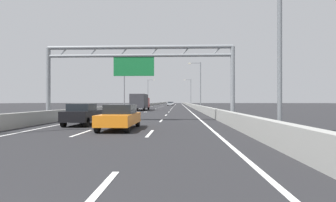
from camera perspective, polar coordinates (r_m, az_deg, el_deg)
name	(u,v)px	position (r m, az deg, el deg)	size (l,w,h in m)	color
ground_plane	(170,105)	(101.30, 0.41, -0.98)	(260.00, 260.00, 0.00)	#262628
lane_dash_left_1	(82,133)	(14.74, -18.06, -6.59)	(0.16, 3.00, 0.01)	white
lane_dash_left_2	(120,121)	(23.36, -10.34, -4.16)	(0.16, 3.00, 0.01)	white
lane_dash_left_3	(136,115)	(32.19, -6.84, -3.02)	(0.16, 3.00, 0.01)	white
lane_dash_left_4	(146,112)	(41.09, -4.85, -2.37)	(0.16, 3.00, 0.01)	white
lane_dash_left_5	(152,110)	(50.02, -3.57, -1.95)	(0.16, 3.00, 0.01)	white
lane_dash_left_6	(156,109)	(58.98, -2.68, -1.66)	(0.16, 3.00, 0.01)	white
lane_dash_left_7	(159,108)	(67.95, -2.02, -1.44)	(0.16, 3.00, 0.01)	white
lane_dash_left_8	(161,107)	(76.92, -1.52, -1.27)	(0.16, 3.00, 0.01)	white
lane_dash_left_9	(163,106)	(85.90, -1.13, -1.14)	(0.16, 3.00, 0.01)	white
lane_dash_left_10	(164,106)	(94.89, -0.80, -1.04)	(0.16, 3.00, 0.01)	white
lane_dash_left_11	(166,105)	(103.87, -0.54, -0.95)	(0.16, 3.00, 0.01)	white
lane_dash_left_12	(167,105)	(112.86, -0.31, -0.87)	(0.16, 3.00, 0.01)	white
lane_dash_left_13	(167,105)	(121.85, -0.12, -0.81)	(0.16, 3.00, 0.01)	white
lane_dash_left_14	(168,104)	(130.85, 0.04, -0.76)	(0.16, 3.00, 0.01)	white
lane_dash_left_15	(169,104)	(139.84, 0.19, -0.71)	(0.16, 3.00, 0.01)	white
lane_dash_left_16	(169,104)	(148.83, 0.31, -0.67)	(0.16, 3.00, 0.01)	white
lane_dash_left_17	(170,104)	(157.83, 0.42, -0.63)	(0.16, 3.00, 0.01)	white
lane_dash_right_0	(96,194)	(5.24, -15.18, -18.80)	(0.16, 3.00, 0.01)	white
lane_dash_right_1	(150,133)	(13.92, -3.91, -6.98)	(0.16, 3.00, 0.01)	white
lane_dash_right_2	(161,121)	(22.85, -1.47, -4.26)	(0.16, 3.00, 0.01)	white
lane_dash_right_3	(166,115)	(31.82, -0.41, -3.06)	(0.16, 3.00, 0.01)	white
lane_dash_right_4	(169,112)	(40.80, 0.18, -2.39)	(0.16, 3.00, 0.01)	white
lane_dash_right_5	(171,110)	(49.79, 0.56, -1.96)	(0.16, 3.00, 0.01)	white
lane_dash_right_6	(172,109)	(58.78, 0.82, -1.66)	(0.16, 3.00, 0.01)	white
lane_dash_right_7	(173,108)	(67.77, 1.01, -1.44)	(0.16, 3.00, 0.01)	white
lane_dash_right_8	(173,107)	(76.77, 1.16, -1.28)	(0.16, 3.00, 0.01)	white
lane_dash_right_9	(174,106)	(85.77, 1.28, -1.15)	(0.16, 3.00, 0.01)	white
lane_dash_right_10	(174,106)	(94.76, 1.37, -1.04)	(0.16, 3.00, 0.01)	white
lane_dash_right_11	(175,105)	(103.76, 1.45, -0.95)	(0.16, 3.00, 0.01)	white
lane_dash_right_12	(175,105)	(112.76, 1.52, -0.88)	(0.16, 3.00, 0.01)	white
lane_dash_right_13	(175,105)	(121.76, 1.57, -0.81)	(0.16, 3.00, 0.01)	white
lane_dash_right_14	(175,104)	(130.76, 1.62, -0.76)	(0.16, 3.00, 0.01)	white
lane_dash_right_15	(176,104)	(139.75, 1.66, -0.71)	(0.16, 3.00, 0.01)	white
lane_dash_right_16	(176,104)	(148.75, 1.70, -0.67)	(0.16, 3.00, 0.01)	white
lane_dash_right_17	(176,104)	(157.75, 1.73, -0.63)	(0.16, 3.00, 0.01)	white
edge_line_left	(153,106)	(89.66, -3.19, -1.10)	(0.16, 176.00, 0.01)	white
edge_line_right	(184,106)	(89.27, 3.53, -1.10)	(0.16, 176.00, 0.01)	white
barrier_left	(154,104)	(111.71, -2.96, -0.64)	(0.45, 220.00, 0.95)	#9E9E99
barrier_right	(187,104)	(111.30, 4.13, -0.64)	(0.45, 220.00, 0.95)	#9E9E99
sign_gantry	(138,64)	(22.45, -6.39, 8.00)	(15.87, 0.36, 6.36)	gray
streetlamp_right_near	(274,16)	(12.96, 21.92, 16.59)	(2.58, 0.28, 9.50)	slate
streetlamp_left_mid	(125,83)	(54.34, -9.17, 3.89)	(2.58, 0.28, 9.50)	slate
streetlamp_right_mid	(199,83)	(53.43, 6.77, 3.96)	(2.58, 0.28, 9.50)	slate
streetlamp_left_far	(149,91)	(95.27, -4.21, 2.21)	(2.58, 0.28, 9.50)	slate
streetlamp_right_far	(190,91)	(94.75, 4.80, 2.22)	(2.58, 0.28, 9.50)	slate
orange_car	(120,117)	(16.10, -10.31, -3.34)	(1.84, 4.60, 1.48)	orange
black_car	(83,114)	(19.59, -17.79, -2.72)	(1.74, 4.23, 1.51)	black
silver_car	(170,104)	(97.31, 0.42, -0.57)	(1.83, 4.39, 1.43)	#A8ADB2
white_car	(172,103)	(119.63, 0.80, -0.49)	(1.72, 4.33, 1.36)	silver
box_truck	(140,102)	(48.52, -6.02, -0.12)	(2.45, 8.93, 2.93)	#B21E19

